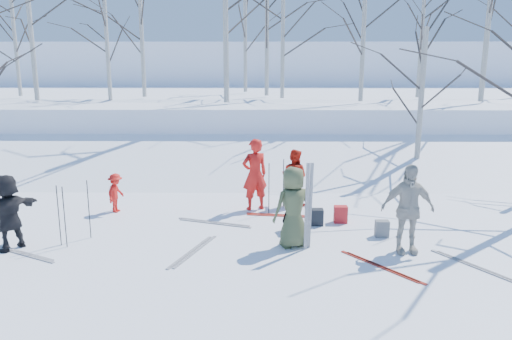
{
  "coord_description": "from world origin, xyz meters",
  "views": [
    {
      "loc": [
        0.14,
        -10.35,
        3.97
      ],
      "look_at": [
        0.0,
        1.5,
        1.3
      ],
      "focal_mm": 35.0,
      "sensor_mm": 36.0,
      "label": 1
    }
  ],
  "objects_px": {
    "skier_red_seated": "(116,193)",
    "backpack_grey": "(382,229)",
    "skier_red_north": "(255,174)",
    "skier_grey_west": "(8,212)",
    "backpack_dark": "(316,217)",
    "backpack_red": "(341,214)",
    "dog": "(289,223)",
    "skier_redor_behind": "(294,177)",
    "skier_olive_center": "(293,207)",
    "skier_cream_east": "(408,209)"
  },
  "relations": [
    {
      "from": "skier_olive_center",
      "to": "skier_cream_east",
      "type": "relative_size",
      "value": 0.93
    },
    {
      "from": "skier_red_north",
      "to": "skier_redor_behind",
      "type": "distance_m",
      "value": 1.18
    },
    {
      "from": "skier_redor_behind",
      "to": "backpack_red",
      "type": "height_order",
      "value": "skier_redor_behind"
    },
    {
      "from": "skier_red_seated",
      "to": "backpack_grey",
      "type": "height_order",
      "value": "skier_red_seated"
    },
    {
      "from": "skier_red_seated",
      "to": "backpack_grey",
      "type": "relative_size",
      "value": 2.72
    },
    {
      "from": "skier_red_seated",
      "to": "dog",
      "type": "distance_m",
      "value": 4.72
    },
    {
      "from": "skier_red_seated",
      "to": "skier_cream_east",
      "type": "distance_m",
      "value": 7.36
    },
    {
      "from": "skier_red_north",
      "to": "backpack_grey",
      "type": "xyz_separation_m",
      "value": [
        2.92,
        -2.09,
        -0.77
      ]
    },
    {
      "from": "skier_redor_behind",
      "to": "backpack_red",
      "type": "relative_size",
      "value": 3.7
    },
    {
      "from": "backpack_grey",
      "to": "skier_grey_west",
      "type": "bearing_deg",
      "value": -174.13
    },
    {
      "from": "skier_olive_center",
      "to": "skier_red_north",
      "type": "xyz_separation_m",
      "value": [
        -0.85,
        2.69,
        0.08
      ]
    },
    {
      "from": "skier_redor_behind",
      "to": "backpack_dark",
      "type": "distance_m",
      "value": 1.87
    },
    {
      "from": "skier_grey_west",
      "to": "backpack_dark",
      "type": "relative_size",
      "value": 4.07
    },
    {
      "from": "skier_grey_west",
      "to": "backpack_grey",
      "type": "height_order",
      "value": "skier_grey_west"
    },
    {
      "from": "skier_redor_behind",
      "to": "dog",
      "type": "distance_m",
      "value": 2.34
    },
    {
      "from": "skier_olive_center",
      "to": "skier_red_seated",
      "type": "relative_size",
      "value": 1.69
    },
    {
      "from": "backpack_red",
      "to": "backpack_grey",
      "type": "bearing_deg",
      "value": -51.78
    },
    {
      "from": "skier_red_north",
      "to": "skier_red_seated",
      "type": "distance_m",
      "value": 3.68
    },
    {
      "from": "skier_red_north",
      "to": "skier_grey_west",
      "type": "bearing_deg",
      "value": 7.61
    },
    {
      "from": "skier_grey_west",
      "to": "backpack_red",
      "type": "xyz_separation_m",
      "value": [
        7.26,
        1.82,
        -0.6
      ]
    },
    {
      "from": "backpack_red",
      "to": "backpack_dark",
      "type": "distance_m",
      "value": 0.65
    },
    {
      "from": "skier_red_seated",
      "to": "skier_grey_west",
      "type": "distance_m",
      "value": 3.04
    },
    {
      "from": "backpack_grey",
      "to": "backpack_dark",
      "type": "distance_m",
      "value": 1.62
    },
    {
      "from": "skier_cream_east",
      "to": "skier_redor_behind",
      "type": "bearing_deg",
      "value": 119.03
    },
    {
      "from": "dog",
      "to": "backpack_red",
      "type": "bearing_deg",
      "value": -167.53
    },
    {
      "from": "backpack_grey",
      "to": "skier_redor_behind",
      "type": "bearing_deg",
      "value": 126.01
    },
    {
      "from": "skier_olive_center",
      "to": "dog",
      "type": "distance_m",
      "value": 1.07
    },
    {
      "from": "skier_olive_center",
      "to": "backpack_dark",
      "type": "distance_m",
      "value": 1.69
    },
    {
      "from": "dog",
      "to": "skier_olive_center",
      "type": "bearing_deg",
      "value": 75.96
    },
    {
      "from": "dog",
      "to": "backpack_grey",
      "type": "distance_m",
      "value": 2.12
    },
    {
      "from": "skier_grey_west",
      "to": "skier_olive_center",
      "type": "bearing_deg",
      "value": 123.64
    },
    {
      "from": "skier_cream_east",
      "to": "dog",
      "type": "height_order",
      "value": "skier_cream_east"
    },
    {
      "from": "dog",
      "to": "backpack_dark",
      "type": "xyz_separation_m",
      "value": [
        0.69,
        0.54,
        -0.04
      ]
    },
    {
      "from": "skier_cream_east",
      "to": "skier_red_seated",
      "type": "bearing_deg",
      "value": 155.83
    },
    {
      "from": "skier_red_north",
      "to": "backpack_grey",
      "type": "height_order",
      "value": "skier_red_north"
    },
    {
      "from": "skier_olive_center",
      "to": "skier_grey_west",
      "type": "distance_m",
      "value": 5.98
    },
    {
      "from": "skier_grey_west",
      "to": "dog",
      "type": "height_order",
      "value": "skier_grey_west"
    },
    {
      "from": "skier_red_seated",
      "to": "skier_grey_west",
      "type": "relative_size",
      "value": 0.64
    },
    {
      "from": "backpack_dark",
      "to": "skier_red_seated",
      "type": "bearing_deg",
      "value": 169.01
    },
    {
      "from": "skier_cream_east",
      "to": "backpack_grey",
      "type": "bearing_deg",
      "value": 104.0
    },
    {
      "from": "skier_redor_behind",
      "to": "skier_red_north",
      "type": "bearing_deg",
      "value": 51.33
    },
    {
      "from": "backpack_red",
      "to": "backpack_dark",
      "type": "xyz_separation_m",
      "value": [
        -0.62,
        -0.19,
        -0.01
      ]
    },
    {
      "from": "skier_red_north",
      "to": "backpack_red",
      "type": "bearing_deg",
      "value": 130.83
    },
    {
      "from": "backpack_grey",
      "to": "backpack_dark",
      "type": "height_order",
      "value": "backpack_dark"
    },
    {
      "from": "skier_redor_behind",
      "to": "skier_cream_east",
      "type": "height_order",
      "value": "skier_cream_east"
    },
    {
      "from": "skier_olive_center",
      "to": "skier_red_north",
      "type": "distance_m",
      "value": 2.82
    },
    {
      "from": "skier_grey_west",
      "to": "dog",
      "type": "xyz_separation_m",
      "value": [
        5.94,
        1.09,
        -0.58
      ]
    },
    {
      "from": "skier_redor_behind",
      "to": "skier_cream_east",
      "type": "xyz_separation_m",
      "value": [
        2.11,
        -3.44,
        0.16
      ]
    },
    {
      "from": "skier_red_seated",
      "to": "skier_cream_east",
      "type": "bearing_deg",
      "value": -99.15
    },
    {
      "from": "skier_redor_behind",
      "to": "dog",
      "type": "height_order",
      "value": "skier_redor_behind"
    }
  ]
}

